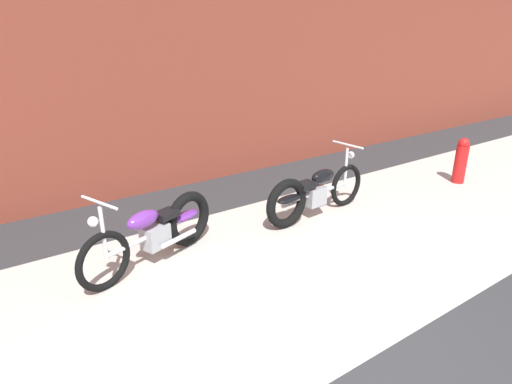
% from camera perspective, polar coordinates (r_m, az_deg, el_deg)
% --- Properties ---
extents(ground_plane, '(80.00, 80.00, 0.00)m').
position_cam_1_polar(ground_plane, '(4.08, 13.44, -21.21)').
color(ground_plane, '#2D2D30').
extents(sidewalk_slab, '(36.00, 3.50, 0.01)m').
position_cam_1_polar(sidewalk_slab, '(5.14, -1.31, -10.82)').
color(sidewalk_slab, '#B2ADA3').
rests_on(sidewalk_slab, ground).
extents(brick_building_wall, '(36.00, 0.50, 4.87)m').
position_cam_1_polar(brick_building_wall, '(7.50, -17.00, 17.98)').
color(brick_building_wall, brown).
rests_on(brick_building_wall, ground).
extents(motorcycle_purple, '(1.93, 0.88, 1.03)m').
position_cam_1_polar(motorcycle_purple, '(5.41, -12.49, -4.86)').
color(motorcycle_purple, black).
rests_on(motorcycle_purple, ground).
extents(motorcycle_black, '(2.01, 0.58, 1.03)m').
position_cam_1_polar(motorcycle_black, '(6.46, 7.22, -0.19)').
color(motorcycle_black, black).
rests_on(motorcycle_black, ground).
extents(fire_hydrant, '(0.22, 0.22, 0.84)m').
position_cam_1_polar(fire_hydrant, '(8.77, 25.30, 3.78)').
color(fire_hydrant, red).
rests_on(fire_hydrant, ground).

